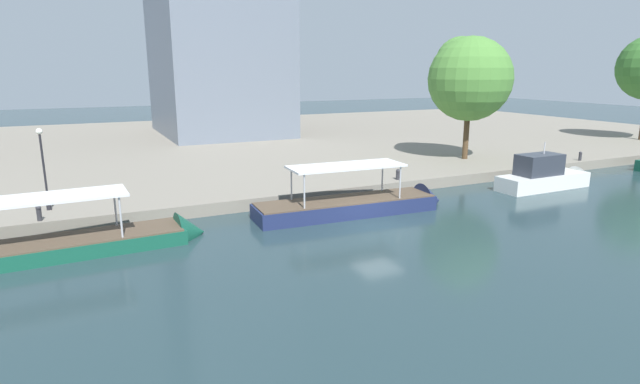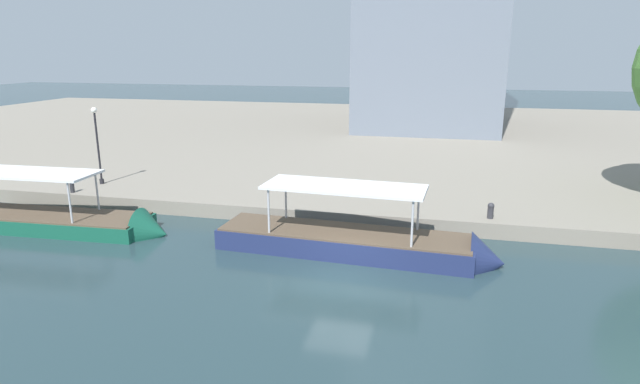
% 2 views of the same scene
% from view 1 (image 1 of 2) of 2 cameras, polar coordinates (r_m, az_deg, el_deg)
% --- Properties ---
extents(ground_plane, '(220.00, 220.00, 0.00)m').
position_cam_1_polar(ground_plane, '(29.02, 6.55, -3.89)').
color(ground_plane, '#23383D').
extents(dock_promenade, '(120.00, 55.00, 0.79)m').
position_cam_1_polar(dock_promenade, '(59.58, -11.01, 5.33)').
color(dock_promenade, gray).
rests_on(dock_promenade, ground_plane).
extents(tour_boat_1, '(14.85, 3.28, 4.04)m').
position_cam_1_polar(tour_boat_1, '(27.44, -27.01, -5.77)').
color(tour_boat_1, '#14513D').
rests_on(tour_boat_1, ground_plane).
extents(tour_boat_2, '(12.71, 3.38, 4.10)m').
position_cam_1_polar(tour_boat_2, '(31.64, 4.48, -1.69)').
color(tour_boat_2, navy).
rests_on(tour_boat_2, ground_plane).
extents(motor_yacht_3, '(8.57, 2.28, 4.22)m').
position_cam_1_polar(motor_yacht_3, '(41.67, 24.15, 1.41)').
color(motor_yacht_3, silver).
rests_on(motor_yacht_3, ground_plane).
extents(mooring_bollard_0, '(0.29, 0.29, 0.81)m').
position_cam_1_polar(mooring_bollard_0, '(50.83, 27.19, 3.65)').
color(mooring_bollard_0, '#2D2D33').
rests_on(mooring_bollard_0, dock_promenade).
extents(mooring_bollard_1, '(0.28, 0.28, 0.84)m').
position_cam_1_polar(mooring_bollard_1, '(30.99, -29.02, -2.04)').
color(mooring_bollard_1, '#2D2D33').
rests_on(mooring_bollard_1, dock_promenade).
extents(mooring_bollard_2, '(0.33, 0.33, 0.80)m').
position_cam_1_polar(mooring_bollard_2, '(37.75, 8.75, 2.03)').
color(mooring_bollard_2, '#2D2D33').
rests_on(mooring_bollard_2, dock_promenade).
extents(lamp_post, '(0.35, 0.35, 4.71)m').
position_cam_1_polar(lamp_post, '(32.71, -28.63, 2.74)').
color(lamp_post, black).
rests_on(lamp_post, dock_promenade).
extents(tree_2, '(7.35, 7.35, 10.78)m').
position_cam_1_polar(tree_2, '(47.50, 16.20, 12.34)').
color(tree_2, '#4C3823').
rests_on(tree_2, dock_promenade).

